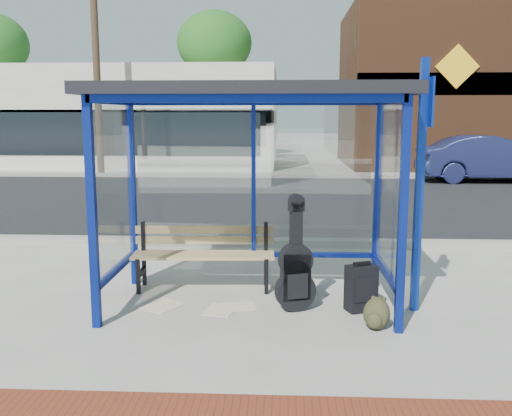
# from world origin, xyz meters

# --- Properties ---
(ground) EXTENTS (120.00, 120.00, 0.00)m
(ground) POSITION_xyz_m (0.00, 0.00, 0.00)
(ground) COLOR #B2ADA0
(ground) RESTS_ON ground
(curb_near) EXTENTS (60.00, 0.25, 0.12)m
(curb_near) POSITION_xyz_m (0.00, 2.90, 0.06)
(curb_near) COLOR gray
(curb_near) RESTS_ON ground
(street_asphalt) EXTENTS (60.00, 10.00, 0.00)m
(street_asphalt) POSITION_xyz_m (0.00, 8.00, 0.00)
(street_asphalt) COLOR black
(street_asphalt) RESTS_ON ground
(curb_far) EXTENTS (60.00, 0.25, 0.12)m
(curb_far) POSITION_xyz_m (0.00, 13.10, 0.06)
(curb_far) COLOR gray
(curb_far) RESTS_ON ground
(far_sidewalk) EXTENTS (60.00, 4.00, 0.01)m
(far_sidewalk) POSITION_xyz_m (0.00, 15.00, 0.00)
(far_sidewalk) COLOR #B2ADA0
(far_sidewalk) RESTS_ON ground
(bus_shelter) EXTENTS (3.30, 1.80, 2.42)m
(bus_shelter) POSITION_xyz_m (0.00, 0.07, 2.07)
(bus_shelter) COLOR navy
(bus_shelter) RESTS_ON ground
(storefront_white) EXTENTS (18.00, 6.04, 4.00)m
(storefront_white) POSITION_xyz_m (-9.00, 17.99, 2.00)
(storefront_white) COLOR silver
(storefront_white) RESTS_ON ground
(storefront_brown) EXTENTS (10.00, 7.08, 6.40)m
(storefront_brown) POSITION_xyz_m (8.00, 18.49, 3.20)
(storefront_brown) COLOR #59331E
(storefront_brown) RESTS_ON ground
(tree_mid) EXTENTS (3.60, 3.60, 7.03)m
(tree_mid) POSITION_xyz_m (-3.00, 22.00, 5.45)
(tree_mid) COLOR #4C3826
(tree_mid) RESTS_ON ground
(utility_pole_west) EXTENTS (1.60, 0.24, 8.00)m
(utility_pole_west) POSITION_xyz_m (-6.00, 13.40, 4.11)
(utility_pole_west) COLOR #4C3826
(utility_pole_west) RESTS_ON ground
(bench) EXTENTS (1.73, 0.50, 0.81)m
(bench) POSITION_xyz_m (-0.60, 0.61, 0.46)
(bench) COLOR black
(bench) RESTS_ON ground
(guitar_bag) EXTENTS (0.46, 0.26, 1.21)m
(guitar_bag) POSITION_xyz_m (0.50, -0.17, 0.44)
(guitar_bag) COLOR black
(guitar_bag) RESTS_ON ground
(suitcase) EXTENTS (0.37, 0.30, 0.55)m
(suitcase) POSITION_xyz_m (1.21, -0.15, 0.25)
(suitcase) COLOR black
(suitcase) RESTS_ON ground
(backpack) EXTENTS (0.32, 0.30, 0.32)m
(backpack) POSITION_xyz_m (1.30, -0.68, 0.15)
(backpack) COLOR #31301B
(backpack) RESTS_ON ground
(sign_post) EXTENTS (0.11, 0.34, 2.69)m
(sign_post) POSITION_xyz_m (1.81, -0.08, 1.51)
(sign_post) COLOR navy
(sign_post) RESTS_ON ground
(newspaper_a) EXTENTS (0.40, 0.46, 0.01)m
(newspaper_a) POSITION_xyz_m (-0.32, -0.21, 0.00)
(newspaper_a) COLOR white
(newspaper_a) RESTS_ON ground
(newspaper_b) EXTENTS (0.50, 0.53, 0.01)m
(newspaper_b) POSITION_xyz_m (-0.97, -0.10, 0.00)
(newspaper_b) COLOR white
(newspaper_b) RESTS_ON ground
(newspaper_c) EXTENTS (0.45, 0.39, 0.01)m
(newspaper_c) POSITION_xyz_m (-0.13, -0.08, 0.00)
(newspaper_c) COLOR white
(newspaper_c) RESTS_ON ground
(parked_car) EXTENTS (4.46, 1.61, 1.46)m
(parked_car) POSITION_xyz_m (6.91, 12.24, 0.73)
(parked_car) COLOR #1C234F
(parked_car) RESTS_ON ground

